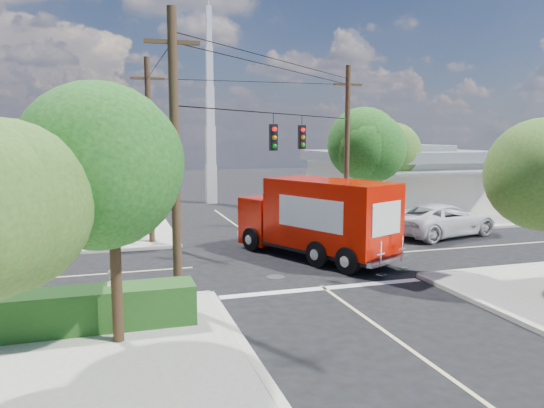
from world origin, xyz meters
name	(u,v)px	position (x,y,z in m)	size (l,w,h in m)	color
ground	(286,261)	(0.00, 0.00, 0.00)	(120.00, 120.00, 0.00)	black
sidewalk_ne	(386,213)	(10.88, 10.88, 0.07)	(14.12, 14.12, 0.14)	gray
sidewalk_nw	(42,229)	(-10.88, 10.88, 0.07)	(14.12, 14.12, 0.14)	gray
road_markings	(297,269)	(0.00, -1.47, 0.01)	(32.00, 32.00, 0.01)	beige
building_ne	(400,178)	(12.50, 11.97, 2.32)	(11.80, 10.20, 4.50)	beige
building_nw	(22,189)	(-12.00, 12.46, 2.22)	(10.80, 10.20, 4.30)	beige
radio_tower	(210,131)	(0.50, 20.00, 5.64)	(0.80, 0.80, 17.00)	silver
tree_sw_front	(113,177)	(-6.99, -7.54, 4.33)	(3.88, 3.78, 6.03)	#422D1C
tree_ne_front	(367,145)	(7.21, 6.76, 4.77)	(4.21, 4.14, 6.66)	#422D1C
tree_ne_back	(388,153)	(9.81, 8.96, 4.19)	(3.77, 3.66, 5.82)	#422D1C
palm_nw_front	(100,141)	(-7.50, 7.50, 5.04)	(3.01, 3.08, 5.59)	#422D1C
palm_nw_back	(61,148)	(-9.50, 9.00, 4.67)	(3.01, 3.08, 5.19)	#422D1C
utility_poles	(240,150)	(-1.58, 1.60, 4.67)	(12.00, 10.68, 9.00)	#473321
picket_fence	(88,301)	(-7.80, -5.60, 0.68)	(5.94, 0.06, 1.00)	silver
hedge_sw	(79,310)	(-8.00, -6.40, 0.69)	(6.20, 1.20, 1.10)	#1D4416
vending_boxes	(359,217)	(6.50, 6.20, 0.69)	(1.90, 0.50, 1.10)	#B1140D
delivery_truck	(317,218)	(1.45, 0.07, 1.76)	(5.51, 8.21, 3.46)	black
parked_car	(443,220)	(9.78, 2.91, 0.86)	(2.87, 6.22, 1.73)	silver
pedestrian	(114,297)	(-7.07, -6.17, 0.90)	(0.56, 0.37, 1.53)	beige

